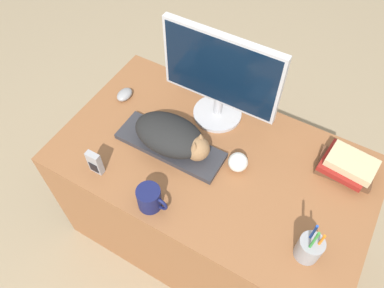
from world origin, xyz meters
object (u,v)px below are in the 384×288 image
cat (173,136)px  pen_cup (309,248)px  baseball (238,162)px  phone (95,163)px  monitor (220,75)px  computer_mouse (125,94)px  book_stack (348,165)px  coffee_mug (150,198)px  keyboard (170,146)px

cat → pen_cup: pen_cup is taller
baseball → phone: phone is taller
monitor → computer_mouse: 0.49m
cat → book_stack: size_ratio=1.48×
phone → monitor: bearing=61.0°
computer_mouse → pen_cup: (0.98, -0.29, 0.04)m
book_stack → coffee_mug: bearing=-139.0°
monitor → pen_cup: (0.56, -0.41, -0.18)m
baseball → pen_cup: bearing=-29.2°
monitor → computer_mouse: (-0.42, -0.12, -0.22)m
keyboard → cat: size_ratio=1.39×
monitor → cat: bearing=-105.0°
cat → coffee_mug: (0.06, -0.26, -0.04)m
computer_mouse → pen_cup: bearing=-16.5°
cat → monitor: monitor is taller
cat → monitor: (0.07, 0.26, 0.15)m
keyboard → cat: bearing=-0.0°
pen_cup → book_stack: pen_cup is taller
computer_mouse → baseball: 0.62m
computer_mouse → phone: 0.41m
monitor → baseball: 0.35m
computer_mouse → phone: (0.14, -0.38, 0.04)m
coffee_mug → pen_cup: size_ratio=0.59×
keyboard → baseball: size_ratio=5.84×
pen_cup → book_stack: bearing=87.4°
coffee_mug → phone: size_ratio=1.11×
baseball → computer_mouse: bearing=171.7°
keyboard → book_stack: 0.71m
coffee_mug → monitor: bearing=89.2°
pen_cup → baseball: 0.41m
monitor → computer_mouse: monitor is taller
computer_mouse → coffee_mug: (0.41, -0.40, 0.03)m
coffee_mug → phone: (-0.27, 0.02, 0.01)m
computer_mouse → coffee_mug: coffee_mug is taller
cat → book_stack: cat is taller
computer_mouse → keyboard: bearing=-22.6°
monitor → baseball: (0.20, -0.21, -0.20)m
baseball → book_stack: book_stack is taller
pen_cup → phone: pen_cup is taller
coffee_mug → book_stack: (0.58, 0.51, -0.01)m
baseball → phone: (-0.47, -0.29, 0.02)m
keyboard → computer_mouse: 0.36m
cat → baseball: cat is taller
baseball → book_stack: bearing=27.7°
phone → pen_cup: bearing=6.1°
pen_cup → book_stack: (0.02, 0.40, -0.01)m
computer_mouse → cat: bearing=-21.6°
cat → coffee_mug: bearing=-76.8°
baseball → phone: bearing=-148.6°
keyboard → monitor: size_ratio=0.92×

